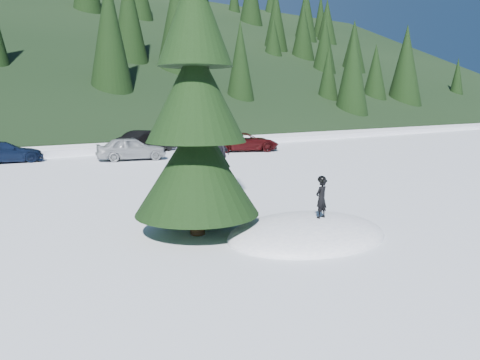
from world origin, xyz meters
TOP-DOWN VIEW (x-y plane):
  - ground at (0.00, 0.00)m, footprint 200.00×200.00m
  - snow_mound at (0.00, 0.00)m, footprint 4.48×3.52m
  - spruce_tall at (-2.20, 1.80)m, footprint 3.20×3.20m
  - spruce_short at (-1.20, 3.20)m, footprint 2.20×2.20m
  - child_skier at (0.26, -0.23)m, footprint 0.40×0.29m
  - adult_0 at (4.29, 10.28)m, footprint 1.12×1.16m
  - adult_1 at (5.28, 11.27)m, footprint 0.96×0.57m
  - adult_2 at (4.14, 13.36)m, footprint 1.17×0.90m
  - car_3 at (-3.13, 21.14)m, footprint 4.39×2.13m
  - car_4 at (3.26, 17.94)m, footprint 4.40×2.70m
  - car_5 at (6.17, 21.52)m, footprint 4.94×3.30m
  - car_6 at (11.97, 17.96)m, footprint 5.21×3.94m

SIDE VIEW (x-z plane):
  - ground at x=0.00m, z-range 0.00..0.00m
  - snow_mound at x=0.00m, z-range -0.48..0.48m
  - car_3 at x=-3.13m, z-range 0.00..1.23m
  - car_6 at x=11.97m, z-range 0.00..1.31m
  - car_4 at x=3.26m, z-range 0.00..1.40m
  - adult_1 at x=5.28m, z-range 0.00..1.53m
  - car_5 at x=6.17m, z-range 0.00..1.54m
  - adult_2 at x=4.14m, z-range 0.00..1.60m
  - adult_0 at x=4.29m, z-range 0.00..1.88m
  - child_skier at x=0.26m, z-range 0.48..1.50m
  - spruce_short at x=-1.20m, z-range -0.58..4.79m
  - spruce_tall at x=-2.20m, z-range -0.98..7.62m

